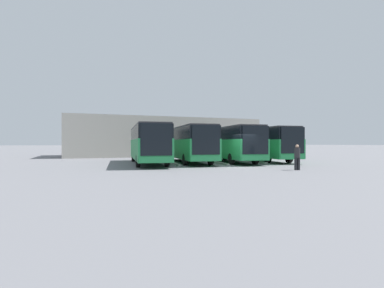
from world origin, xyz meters
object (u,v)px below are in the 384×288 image
(pedestrian, at_px, (297,156))
(bus_2, at_px, (188,143))
(bus_3, at_px, (148,143))
(bus_0, at_px, (260,143))
(bus_1, at_px, (228,143))

(pedestrian, bearing_deg, bus_2, -56.68)
(pedestrian, bearing_deg, bus_3, -38.65)
(bus_2, xyz_separation_m, bus_3, (3.94, 0.62, 0.00))
(bus_2, distance_m, bus_3, 3.98)
(bus_2, height_order, pedestrian, bus_2)
(bus_0, height_order, bus_2, same)
(bus_1, distance_m, bus_3, 7.87)
(bus_3, xyz_separation_m, pedestrian, (-8.11, 9.55, -0.92))
(bus_1, distance_m, pedestrian, 9.69)
(bus_0, bearing_deg, bus_3, 9.49)
(bus_1, bearing_deg, bus_0, -166.18)
(bus_0, height_order, bus_3, same)
(bus_0, distance_m, bus_3, 11.82)
(bus_0, bearing_deg, bus_1, 13.82)
(bus_1, height_order, bus_3, same)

